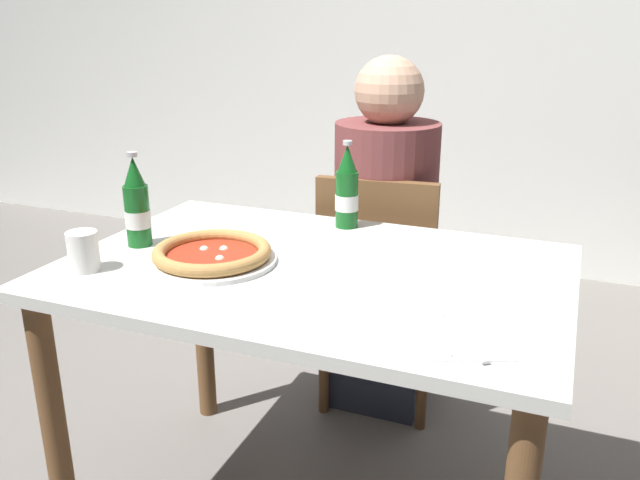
% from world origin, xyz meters
% --- Properties ---
extents(back_wall_tiled, '(7.00, 0.10, 2.60)m').
position_xyz_m(back_wall_tiled, '(0.00, 2.20, 1.30)').
color(back_wall_tiled, white).
rests_on(back_wall_tiled, ground_plane).
extents(dining_table_main, '(1.20, 0.80, 0.75)m').
position_xyz_m(dining_table_main, '(0.00, 0.00, 0.64)').
color(dining_table_main, silver).
rests_on(dining_table_main, ground_plane).
extents(chair_behind_table, '(0.43, 0.43, 0.85)m').
position_xyz_m(chair_behind_table, '(-0.00, 0.61, 0.48)').
color(chair_behind_table, brown).
rests_on(chair_behind_table, ground_plane).
extents(diner_seated, '(0.34, 0.34, 1.21)m').
position_xyz_m(diner_seated, '(-0.01, 0.66, 0.58)').
color(diner_seated, '#2D3342').
rests_on(diner_seated, ground_plane).
extents(pizza_margherita_near, '(0.31, 0.31, 0.04)m').
position_xyz_m(pizza_margherita_near, '(-0.23, -0.07, 0.77)').
color(pizza_margherita_near, white).
rests_on(pizza_margherita_near, dining_table_main).
extents(beer_bottle_left, '(0.07, 0.07, 0.25)m').
position_xyz_m(beer_bottle_left, '(-0.03, 0.33, 0.85)').
color(beer_bottle_left, '#14591E').
rests_on(beer_bottle_left, dining_table_main).
extents(beer_bottle_center, '(0.07, 0.07, 0.25)m').
position_xyz_m(beer_bottle_center, '(-0.48, -0.03, 0.85)').
color(beer_bottle_center, '#14591E').
rests_on(beer_bottle_center, dining_table_main).
extents(napkin_with_cutlery, '(0.24, 0.24, 0.01)m').
position_xyz_m(napkin_with_cutlery, '(0.39, -0.25, 0.75)').
color(napkin_with_cutlery, white).
rests_on(napkin_with_cutlery, dining_table_main).
extents(paper_cup, '(0.07, 0.07, 0.09)m').
position_xyz_m(paper_cup, '(-0.49, -0.23, 0.80)').
color(paper_cup, white).
rests_on(paper_cup, dining_table_main).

